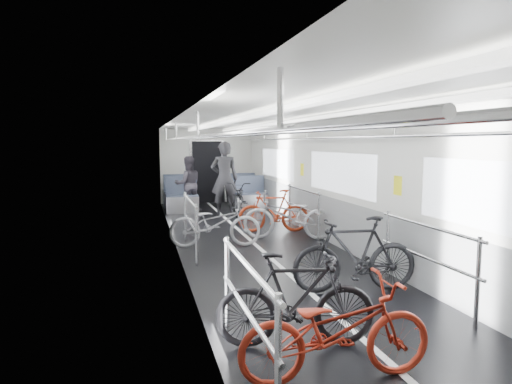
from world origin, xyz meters
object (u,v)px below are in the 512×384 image
Objects in this scene: bike_left_mid at (296,300)px; person_seated at (188,184)px; bike_right_near at (355,254)px; bike_right_far at (273,211)px; bike_aisle at (240,198)px; bike_right_mid at (289,216)px; bike_left_far at (215,223)px; person_standing at (224,179)px; bike_left_near at (336,330)px.

bike_left_mid is 0.98× the size of person_seated.
bike_right_near is 1.07× the size of bike_right_far.
bike_aisle is at bearing -163.85° from bike_right_far.
bike_left_mid is at bearing 1.38° from bike_right_mid.
bike_left_far is 4.57m from person_seated.
bike_left_far is 1.83m from bike_right_far.
person_standing is (-0.63, 2.49, 0.52)m from bike_right_far.
bike_left_mid is 1.87m from bike_right_near.
person_seated is (-0.11, 8.95, 0.32)m from bike_left_mid.
bike_left_mid is 7.96m from bike_aisle.
person_standing reaches higher than bike_right_mid.
bike_right_near is 6.66m from person_standing.
bike_right_near is (1.29, 1.35, 0.04)m from bike_left_mid.
bike_left_near is 8.70m from person_standing.
bike_aisle reaches higher than bike_left_far.
bike_right_far is 0.88× the size of bike_aisle.
bike_left_mid is 0.78× the size of person_standing.
bike_left_mid is at bearing -81.43° from bike_aisle.
bike_aisle is at bearing -172.36° from bike_right_near.
bike_left_near is at bearing 86.06° from person_seated.
person_standing is 1.26× the size of person_seated.
person_standing reaches higher than bike_left_far.
bike_right_far is at bearing 108.19° from person_seated.
person_standing reaches higher than bike_right_near.
bike_right_mid is at bearing -72.98° from bike_left_far.
bike_left_far is 0.93× the size of bike_right_mid.
bike_right_mid is at bearing -11.42° from bike_left_near.
bike_right_mid is at bearing -7.08° from bike_left_mid.
bike_left_far is at bearing -42.95° from bike_right_far.
person_seated is (-0.22, 9.64, 0.36)m from bike_left_near.
bike_left_far is 3.34m from bike_right_near.
person_standing is (0.77, 7.97, 0.53)m from bike_left_mid.
bike_right_far reaches higher than bike_aisle.
bike_right_near is (1.36, -3.04, 0.05)m from bike_left_far.
bike_aisle is (1.24, 3.48, 0.02)m from bike_left_far.
bike_left_far is 1.03× the size of bike_right_near.
bike_right_far is at bearing -174.95° from bike_right_near.
bike_left_far is 3.72m from person_standing.
bike_aisle is (-0.13, 6.52, -0.03)m from bike_right_near.
person_standing is at bearing -148.56° from bike_right_mid.
bike_right_mid is 1.04× the size of bike_aisle.
bike_right_near reaches higher than bike_aisle.
bike_aisle is at bearing -13.74° from bike_left_far.
bike_right_near is 0.84× the size of person_standing.
bike_aisle is (-0.32, 3.17, -0.02)m from bike_right_mid.
person_standing reaches higher than bike_aisle.
bike_right_near is at bearing -150.02° from bike_left_far.
person_seated reaches higher than bike_left_far.
bike_left_near is at bearing -172.09° from bike_left_far.
person_standing is at bearing 126.44° from person_seated.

